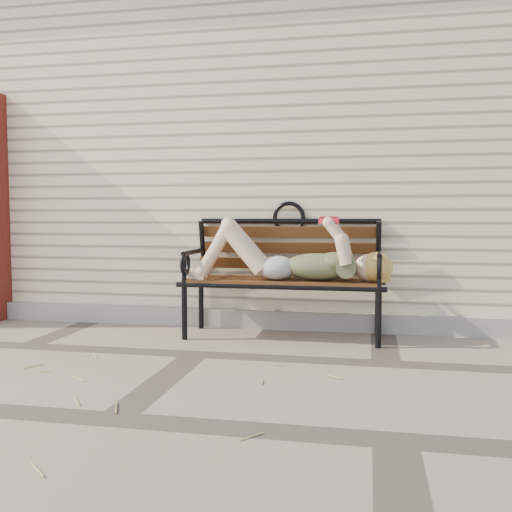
# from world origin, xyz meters

# --- Properties ---
(ground) EXTENTS (80.00, 80.00, 0.00)m
(ground) POSITION_xyz_m (0.00, 0.00, 0.00)
(ground) COLOR gray
(ground) RESTS_ON ground
(house_wall) EXTENTS (8.00, 4.00, 3.00)m
(house_wall) POSITION_xyz_m (0.00, 3.00, 1.50)
(house_wall) COLOR beige
(house_wall) RESTS_ON ground
(house_roof) EXTENTS (8.30, 4.30, 0.30)m
(house_roof) POSITION_xyz_m (0.00, 3.00, 3.15)
(house_roof) COLOR #473632
(house_roof) RESTS_ON house_wall
(foundation_strip) EXTENTS (8.00, 0.10, 0.15)m
(foundation_strip) POSITION_xyz_m (0.00, 0.97, 0.07)
(foundation_strip) COLOR #9B968C
(foundation_strip) RESTS_ON ground
(garden_bench) EXTENTS (1.62, 0.64, 1.05)m
(garden_bench) POSITION_xyz_m (0.49, 0.75, 0.59)
(garden_bench) COLOR black
(garden_bench) RESTS_ON ground
(reading_woman) EXTENTS (1.53, 0.35, 0.48)m
(reading_woman) POSITION_xyz_m (0.50, 0.62, 0.62)
(reading_woman) COLOR #0A344B
(reading_woman) RESTS_ON ground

